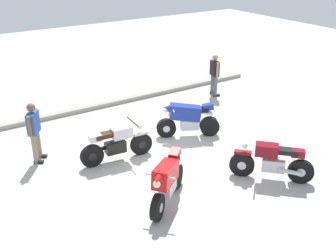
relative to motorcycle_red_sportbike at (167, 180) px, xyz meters
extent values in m
plane|color=#B7B2A8|center=(0.99, 1.73, -0.59)|extent=(40.00, 40.00, 0.00)
cube|color=#9C978F|center=(0.99, 6.33, -0.52)|extent=(14.00, 0.30, 0.15)
cylinder|color=black|center=(-0.52, -0.42, -0.29)|extent=(0.57, 0.50, 0.60)
cylinder|color=black|center=(0.53, 0.43, -0.29)|extent=(0.61, 0.55, 0.60)
cylinder|color=silver|center=(-0.52, -0.42, -0.29)|extent=(0.28, 0.27, 0.21)
cylinder|color=silver|center=(0.53, 0.43, -0.29)|extent=(0.28, 0.27, 0.21)
cube|color=silver|center=(0.05, 0.04, -0.19)|extent=(0.61, 0.57, 0.32)
cube|color=red|center=(-0.07, -0.06, 0.21)|extent=(0.99, 0.90, 0.57)
cone|color=red|center=(-0.47, -0.38, 0.36)|extent=(0.49, 0.49, 0.39)
cube|color=black|center=(0.24, 0.20, 0.28)|extent=(0.63, 0.58, 0.12)
cube|color=red|center=(0.47, 0.39, 0.36)|extent=(0.41, 0.39, 0.23)
cylinder|color=silver|center=(0.39, 0.42, 0.18)|extent=(0.36, 0.32, 0.17)
cylinder|color=silver|center=(0.49, 0.29, 0.18)|extent=(0.36, 0.32, 0.17)
cylinder|color=silver|center=(-0.36, -0.30, 0.38)|extent=(0.47, 0.57, 0.04)
sphere|color=silver|center=(-0.53, -0.43, 0.31)|extent=(0.16, 0.16, 0.16)
cylinder|color=black|center=(2.25, -0.07, -0.27)|extent=(0.52, 0.55, 0.64)
cylinder|color=black|center=(3.24, -1.14, -0.27)|extent=(0.52, 0.55, 0.64)
cylinder|color=silver|center=(2.25, -0.07, -0.27)|extent=(0.26, 0.26, 0.22)
cylinder|color=silver|center=(3.24, -1.14, -0.27)|extent=(0.26, 0.26, 0.22)
cube|color=silver|center=(2.78, -0.64, -0.17)|extent=(0.59, 0.60, 0.32)
cube|color=maroon|center=(2.64, -0.50, 0.23)|extent=(0.62, 0.63, 0.30)
cube|color=maroon|center=(2.25, -0.07, 0.08)|extent=(0.42, 0.43, 0.08)
cube|color=black|center=(2.95, -0.83, 0.25)|extent=(0.60, 0.62, 0.12)
cube|color=maroon|center=(3.15, -1.05, 0.23)|extent=(0.38, 0.38, 0.18)
cylinder|color=silver|center=(2.93, -1.05, -0.22)|extent=(0.46, 0.48, 0.16)
cylinder|color=silver|center=(2.42, -0.25, 0.48)|extent=(0.54, 0.50, 0.04)
sphere|color=silver|center=(2.27, -0.09, 0.28)|extent=(0.16, 0.16, 0.16)
cylinder|color=black|center=(0.68, 2.36, -0.27)|extent=(0.65, 0.17, 0.64)
cylinder|color=black|center=(-0.77, 2.47, -0.27)|extent=(0.65, 0.17, 0.64)
cylinder|color=black|center=(0.68, 2.36, -0.27)|extent=(0.23, 0.16, 0.22)
cylinder|color=black|center=(-0.77, 2.47, -0.27)|extent=(0.23, 0.16, 0.22)
cube|color=black|center=(-0.10, 2.42, -0.17)|extent=(0.58, 0.32, 0.32)
cube|color=silver|center=(0.10, 2.40, 0.23)|extent=(0.58, 0.36, 0.30)
cube|color=silver|center=(0.68, 2.36, 0.08)|extent=(0.45, 0.19, 0.08)
cube|color=#382314|center=(-0.35, 2.44, 0.25)|extent=(0.62, 0.31, 0.12)
cube|color=silver|center=(-0.65, 2.46, 0.23)|extent=(0.34, 0.24, 0.18)
cylinder|color=black|center=(-0.48, 2.62, -0.22)|extent=(0.56, 0.15, 0.16)
cylinder|color=black|center=(0.43, 2.38, 0.48)|extent=(0.09, 0.70, 0.04)
sphere|color=silver|center=(0.65, 2.36, 0.28)|extent=(0.16, 0.16, 0.16)
cylinder|color=black|center=(1.88, 2.91, -0.29)|extent=(0.61, 0.42, 0.60)
cylinder|color=black|center=(3.08, 2.28, -0.29)|extent=(0.64, 0.48, 0.60)
cylinder|color=silver|center=(1.88, 2.91, -0.29)|extent=(0.27, 0.26, 0.21)
cylinder|color=silver|center=(3.08, 2.28, -0.29)|extent=(0.27, 0.26, 0.21)
cube|color=silver|center=(2.53, 2.57, -0.19)|extent=(0.63, 0.51, 0.32)
cube|color=navy|center=(2.39, 2.64, 0.21)|extent=(1.04, 0.78, 0.57)
cone|color=navy|center=(1.93, 2.88, 0.36)|extent=(0.47, 0.47, 0.39)
cube|color=black|center=(2.75, 2.46, 0.28)|extent=(0.65, 0.51, 0.12)
cube|color=navy|center=(3.01, 2.32, 0.36)|extent=(0.41, 0.36, 0.23)
cylinder|color=silver|center=(3.01, 2.41, 0.18)|extent=(0.39, 0.26, 0.17)
cylinder|color=silver|center=(2.93, 2.27, 0.18)|extent=(0.39, 0.26, 0.17)
cylinder|color=silver|center=(2.06, 2.82, 0.38)|extent=(0.36, 0.64, 0.04)
sphere|color=silver|center=(1.86, 2.92, 0.31)|extent=(0.16, 0.16, 0.16)
cylinder|color=#59595B|center=(5.45, 4.88, -0.19)|extent=(0.16, 0.16, 0.81)
cube|color=black|center=(5.51, 4.86, -0.55)|extent=(0.28, 0.17, 0.08)
cylinder|color=#59595B|center=(5.54, 5.19, -0.19)|extent=(0.16, 0.16, 0.81)
cube|color=black|center=(5.59, 5.17, -0.55)|extent=(0.28, 0.17, 0.08)
cube|color=black|center=(5.49, 5.03, 0.50)|extent=(0.34, 0.50, 0.57)
cylinder|color=tan|center=(5.42, 4.77, 0.52)|extent=(0.11, 0.11, 0.54)
cylinder|color=tan|center=(5.57, 5.30, 0.52)|extent=(0.11, 0.11, 0.54)
sphere|color=tan|center=(5.49, 5.03, 0.92)|extent=(0.22, 0.22, 0.22)
cylinder|color=gray|center=(-1.98, 3.48, -0.18)|extent=(0.18, 0.18, 0.84)
cube|color=black|center=(-1.93, 3.45, -0.55)|extent=(0.27, 0.23, 0.08)
cylinder|color=gray|center=(-1.80, 3.76, -0.18)|extent=(0.18, 0.18, 0.84)
cube|color=black|center=(-1.75, 3.72, -0.55)|extent=(0.27, 0.23, 0.08)
cube|color=#3359A5|center=(-1.89, 3.62, 0.54)|extent=(0.45, 0.51, 0.59)
cylinder|color=brown|center=(-2.05, 3.39, 0.56)|extent=(0.13, 0.13, 0.56)
cylinder|color=brown|center=(-1.73, 3.85, 0.56)|extent=(0.13, 0.13, 0.56)
sphere|color=brown|center=(-1.89, 3.62, 0.98)|extent=(0.23, 0.23, 0.23)
camera|label=1|loc=(-4.33, -6.63, 4.95)|focal=43.57mm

